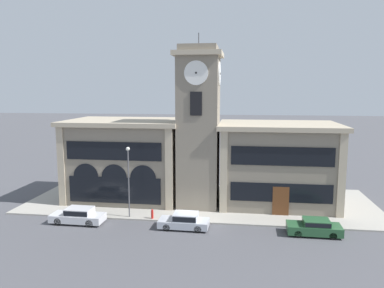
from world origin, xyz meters
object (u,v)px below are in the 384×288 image
parked_car_far (315,227)px  fire_hydrant (152,214)px  parked_car_mid (185,220)px  street_lamp (128,172)px  parked_car_near (78,215)px

parked_car_far → fire_hydrant: parked_car_far is taller
parked_car_mid → street_lamp: (-5.45, 1.85, 3.66)m
parked_car_mid → parked_car_far: parked_car_mid is taller
parked_car_far → street_lamp: size_ratio=0.67×
fire_hydrant → parked_car_far: bearing=-6.8°
street_lamp → fire_hydrant: street_lamp is taller
parked_car_near → street_lamp: bearing=-154.8°
parked_car_near → fire_hydrant: parked_car_near is taller
parked_car_mid → fire_hydrant: (-3.24, 1.67, -0.14)m
parked_car_far → fire_hydrant: size_ratio=5.00×
parked_car_near → parked_car_far: 20.34m
parked_car_near → fire_hydrant: 6.55m
parked_car_near → street_lamp: (4.12, 1.85, 3.63)m
parked_car_near → parked_car_far: bearing=-179.0°
parked_car_near → parked_car_far: parked_car_near is taller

